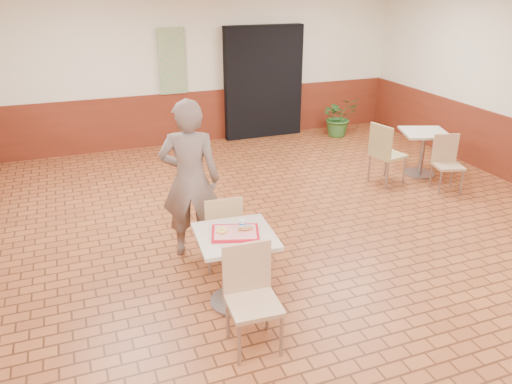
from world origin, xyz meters
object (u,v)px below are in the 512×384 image
object	(u,v)px
chair_main_front	(251,292)
long_john_donut	(245,228)
serving_tray	(235,233)
chair_second_front	(447,160)
main_table	(236,257)
chair_main_back	(222,228)
customer	(190,180)
second_table	(423,146)
chair_second_left	(385,151)
paper_cup	(242,224)
potted_plant	(339,117)
ring_donut	(222,230)

from	to	relation	value
chair_main_front	long_john_donut	world-z (taller)	chair_main_front
serving_tray	chair_main_front	bearing A→B (deg)	-96.08
long_john_donut	chair_second_front	distance (m)	4.21
main_table	serving_tray	world-z (taller)	serving_tray
chair_main_back	customer	distance (m)	0.66
chair_main_front	customer	size ratio (longest dim) A/B	0.51
chair_main_front	chair_main_back	xyz separation A→B (m)	(0.14, 1.29, -0.03)
main_table	chair_main_back	bearing A→B (deg)	84.01
chair_main_back	second_table	xyz separation A→B (m)	(3.94, 1.64, -0.00)
chair_main_front	customer	bearing A→B (deg)	95.97
second_table	chair_second_front	xyz separation A→B (m)	(-0.06, -0.65, -0.02)
chair_main_front	serving_tray	xyz separation A→B (m)	(0.06, 0.60, 0.26)
chair_main_front	long_john_donut	bearing A→B (deg)	77.65
long_john_donut	chair_second_left	size ratio (longest dim) A/B	0.15
serving_tray	paper_cup	distance (m)	0.12
customer	paper_cup	xyz separation A→B (m)	(0.25, -1.06, -0.09)
paper_cup	chair_second_left	bearing A→B (deg)	34.56
customer	serving_tray	size ratio (longest dim) A/B	4.17
customer	chair_second_front	distance (m)	4.17
customer	second_table	distance (m)	4.36
second_table	main_table	bearing A→B (deg)	-149.96
paper_cup	chair_second_left	size ratio (longest dim) A/B	0.08
main_table	chair_main_front	bearing A→B (deg)	-96.08
potted_plant	ring_donut	bearing A→B (deg)	-129.97
chair_main_front	ring_donut	size ratio (longest dim) A/B	9.02
main_table	chair_second_front	distance (m)	4.29
ring_donut	long_john_donut	xyz separation A→B (m)	(0.22, -0.04, 0.00)
customer	chair_main_front	bearing A→B (deg)	110.93
main_table	serving_tray	size ratio (longest dim) A/B	1.73
paper_cup	chair_main_front	bearing A→B (deg)	-103.32
long_john_donut	second_table	bearing A→B (deg)	30.67
paper_cup	chair_second_front	bearing A→B (deg)	22.67
chair_main_back	long_john_donut	size ratio (longest dim) A/B	6.08
main_table	ring_donut	xyz separation A→B (m)	(-0.12, 0.04, 0.30)
second_table	potted_plant	size ratio (longest dim) A/B	0.91
chair_second_left	chair_main_front	bearing A→B (deg)	117.90
chair_second_front	potted_plant	world-z (taller)	chair_second_front
customer	potted_plant	distance (m)	5.42
chair_main_back	paper_cup	distance (m)	0.71
main_table	chair_second_left	bearing A→B (deg)	34.53
chair_second_front	potted_plant	xyz separation A→B (m)	(-0.11, 3.09, -0.07)
chair_main_back	long_john_donut	world-z (taller)	chair_main_back
chair_main_front	paper_cup	size ratio (longest dim) A/B	11.88
chair_main_front	chair_second_front	bearing A→B (deg)	32.52
chair_main_back	second_table	world-z (taller)	chair_main_back
main_table	paper_cup	bearing A→B (deg)	33.38
chair_main_back	ring_donut	size ratio (longest dim) A/B	8.52
chair_second_left	paper_cup	bearing A→B (deg)	111.75
chair_second_front	chair_main_back	bearing A→B (deg)	-149.75
chair_main_front	chair_second_front	xyz separation A→B (m)	(4.01, 2.28, -0.05)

